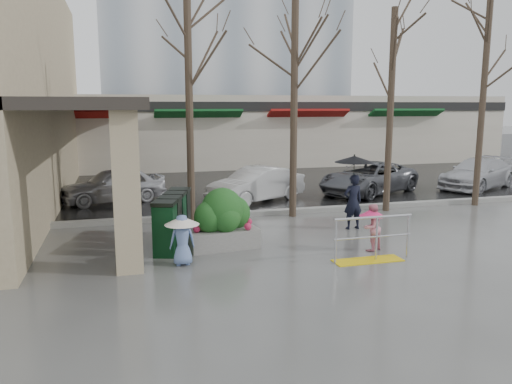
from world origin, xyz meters
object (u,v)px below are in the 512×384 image
handrail (371,245)px  car_c (369,178)px  woman (353,185)px  child_pink (372,224)px  planter (223,219)px  tree_mideast (393,61)px  news_boxes (173,220)px  car_a (113,185)px  tree_east (487,47)px  child_blue (182,234)px  car_b (256,185)px  tree_west (188,47)px  car_d (478,173)px  tree_midwest (295,45)px

handrail → car_c: size_ratio=0.42×
woman → child_pink: (-0.52, -2.08, -0.63)m
planter → tree_mideast: bearing=25.1°
child_pink → woman: bearing=-129.9°
news_boxes → car_a: size_ratio=0.64×
tree_east → woman: (-5.71, -1.99, -4.11)m
child_pink → child_blue: 4.53m
news_boxes → car_b: news_boxes is taller
handrail → child_pink: bearing=61.1°
tree_east → child_blue: tree_east is taller
tree_mideast → handrail: bearing=-123.2°
handrail → planter: planter is taller
handrail → tree_west: tree_west is taller
child_pink → car_c: 8.06m
car_d → planter: bearing=-90.1°
tree_mideast → child_pink: size_ratio=5.69×
tree_west → tree_east: bearing=0.0°
tree_east → news_boxes: tree_east is taller
tree_mideast → child_pink: 6.47m
news_boxes → handrail: bearing=-12.8°
child_blue → planter: (1.12, 1.10, 0.01)m
child_pink → car_c: car_c is taller
planter → car_b: (2.37, 5.50, -0.08)m
car_a → car_d: bearing=70.9°
handrail → news_boxes: bearing=149.3°
tree_west → woman: tree_west is taller
child_pink → child_blue: bearing=-27.0°
tree_west → car_b: 5.85m
car_b → car_d: same height
tree_mideast → car_b: tree_mideast is taller
tree_west → tree_mideast: tree_west is taller
child_pink → car_d: car_d is taller
tree_midwest → car_b: bearing=100.2°
handrail → car_b: 7.46m
planter → car_b: bearing=66.7°
planter → child_pink: bearing=-19.3°
tree_mideast → woman: size_ratio=3.06×
car_c → woman: bearing=-59.8°
woman → news_boxes: size_ratio=0.90×
child_pink → news_boxes: size_ratio=0.48×
child_pink → car_b: car_b is taller
child_pink → news_boxes: (-4.56, 1.73, 0.01)m
tree_midwest → car_b: 5.32m
tree_mideast → news_boxes: bearing=-162.2°
handrail → child_blue: child_blue is taller
tree_east → woman: tree_east is taller
woman → car_a: 8.86m
woman → tree_east: bearing=-164.0°
news_boxes → planter: bearing=-7.3°
woman → car_b: (-1.56, 4.61, -0.64)m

